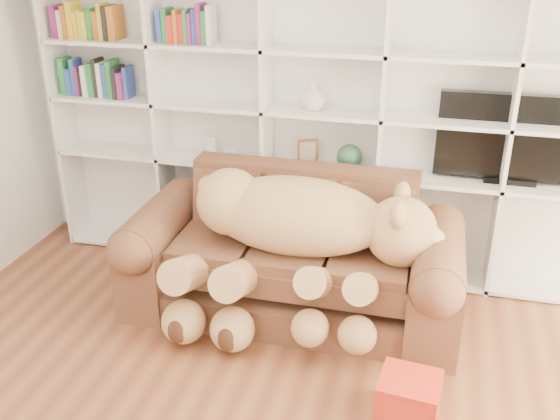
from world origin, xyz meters
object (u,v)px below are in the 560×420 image
(tv, at_px, (515,139))
(gift_box, at_px, (408,398))
(sofa, at_px, (293,262))
(teddy_bear, at_px, (294,235))

(tv, bearing_deg, gift_box, -108.34)
(sofa, xyz_separation_m, teddy_bear, (0.05, -0.20, 0.32))
(sofa, height_order, teddy_bear, teddy_bear)
(sofa, xyz_separation_m, tv, (1.45, 0.71, 0.81))
(sofa, distance_m, tv, 1.80)
(teddy_bear, distance_m, tv, 1.73)
(sofa, distance_m, teddy_bear, 0.38)
(sofa, relative_size, gift_box, 6.97)
(sofa, relative_size, teddy_bear, 1.30)
(sofa, bearing_deg, gift_box, -46.77)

